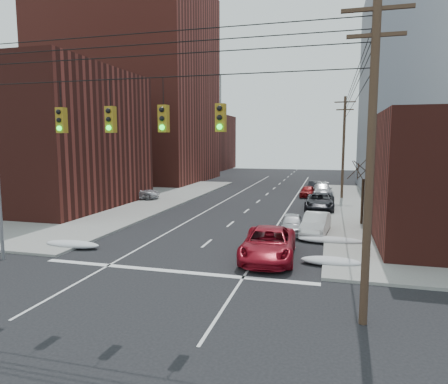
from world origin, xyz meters
The scene contains 24 objects.
ground centered at (0.00, 0.00, 0.00)m, with size 160.00×160.00×0.00m, color black.
sidewalk_nw centered at (-27.00, 27.00, 0.07)m, with size 40.00×40.00×0.15m, color gray.
building_brick_tall centered at (-24.00, 48.00, 15.00)m, with size 24.00×20.00×30.00m, color maroon.
building_brick_near centered at (-22.00, 22.00, 6.50)m, with size 20.00×16.00×13.00m, color #461A15.
building_brick_far centered at (-26.00, 74.00, 6.00)m, with size 22.00×18.00×12.00m, color #461A15.
building_glass centered at (24.00, 70.00, 11.00)m, with size 20.00×18.00×22.00m, color gray.
utility_pole_right centered at (8.50, 3.00, 5.78)m, with size 2.20×0.28×11.00m.
utility_pole_far centered at (8.50, 34.00, 5.78)m, with size 2.20×0.28×11.00m.
traffic_signals centered at (0.10, 2.97, 7.17)m, with size 17.00×0.42×2.02m.
bare_tree centered at (9.59, 20.00, 2.32)m, with size 2.09×2.20×4.93m.
snow_nw centered at (-7.40, 9.00, 0.21)m, with size 3.50×1.08×0.42m, color silver.
snow_ne centered at (7.40, 9.50, 0.21)m, with size 3.00×1.08×0.42m, color silver.
snow_east_far centered at (7.40, 14.00, 0.21)m, with size 4.00×1.08×0.42m, color silver.
red_pickup centered at (4.16, 9.78, 0.82)m, with size 2.73×5.93×1.65m, color maroon.
parked_car_a centered at (4.80, 16.07, 0.67)m, with size 1.59×3.96×1.35m, color #AFB0B5.
parked_car_b centered at (6.40, 16.21, 0.73)m, with size 1.54×4.43×1.46m, color silver.
parked_car_c centered at (6.40, 26.09, 0.77)m, with size 2.57×5.57×1.55m, color black.
parked_car_d centered at (6.40, 35.62, 0.75)m, with size 2.11×5.18×1.50m, color #A1A1A5.
parked_car_e centered at (4.80, 34.88, 0.64)m, with size 1.51×3.75×1.28m, color maroon.
parked_car_f centered at (5.28, 40.68, 0.61)m, with size 1.30×3.72×1.23m, color black.
lot_car_a centered at (-15.16, 19.04, 0.80)m, with size 1.39×3.97×1.31m, color white.
lot_car_b centered at (-12.64, 27.50, 0.81)m, with size 2.19×4.74×1.32m, color silver.
lot_car_c centered at (-16.63, 18.78, 0.87)m, with size 2.02×4.97×1.44m, color black.
lot_car_d centered at (-16.05, 27.48, 0.80)m, with size 1.54×3.82×1.30m, color #A2A2A6.
Camera 1 is at (7.26, -10.92, 6.27)m, focal length 32.00 mm.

